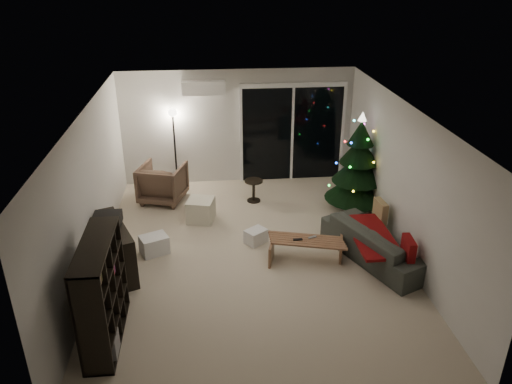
% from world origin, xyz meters
% --- Properties ---
extents(room, '(6.50, 7.51, 2.60)m').
position_xyz_m(room, '(0.46, 1.49, 1.02)').
color(room, beige).
rests_on(room, ground).
extents(bookshelf, '(0.76, 1.47, 1.42)m').
position_xyz_m(bookshelf, '(-2.25, -1.79, 0.71)').
color(bookshelf, black).
rests_on(bookshelf, floor).
extents(media_cabinet, '(0.95, 1.41, 0.82)m').
position_xyz_m(media_cabinet, '(-2.25, -0.24, 0.41)').
color(media_cabinet, black).
rests_on(media_cabinet, floor).
extents(stereo, '(0.42, 0.49, 0.18)m').
position_xyz_m(stereo, '(-2.25, -0.24, 0.91)').
color(stereo, black).
rests_on(stereo, media_cabinet).
extents(armchair, '(1.07, 1.08, 0.80)m').
position_xyz_m(armchair, '(-1.62, 2.34, 0.40)').
color(armchair, brown).
rests_on(armchair, floor).
extents(ottoman, '(0.58, 0.58, 0.43)m').
position_xyz_m(ottoman, '(-0.85, 1.39, 0.21)').
color(ottoman, '#EDE7BD').
rests_on(ottoman, floor).
extents(cardboard_box_a, '(0.54, 0.49, 0.32)m').
position_xyz_m(cardboard_box_a, '(-1.64, 0.28, 0.16)').
color(cardboard_box_a, silver).
rests_on(cardboard_box_a, floor).
extents(cardboard_box_b, '(0.45, 0.43, 0.25)m').
position_xyz_m(cardboard_box_b, '(0.11, 0.44, 0.13)').
color(cardboard_box_b, silver).
rests_on(cardboard_box_b, floor).
extents(side_table, '(0.42, 0.42, 0.46)m').
position_xyz_m(side_table, '(0.24, 2.13, 0.23)').
color(side_table, black).
rests_on(side_table, floor).
extents(floor_lamp, '(0.27, 0.27, 1.69)m').
position_xyz_m(floor_lamp, '(-1.37, 3.09, 0.84)').
color(floor_lamp, black).
rests_on(floor_lamp, floor).
extents(sofa, '(1.55, 2.19, 0.60)m').
position_xyz_m(sofa, '(2.05, -0.27, 0.30)').
color(sofa, '#393E36').
rests_on(sofa, floor).
extents(sofa_throw, '(0.64, 1.47, 0.05)m').
position_xyz_m(sofa_throw, '(1.95, -0.27, 0.43)').
color(sofa_throw, maroon).
rests_on(sofa_throw, sofa).
extents(cushion_a, '(0.15, 0.40, 0.39)m').
position_xyz_m(cushion_a, '(2.30, 0.38, 0.54)').
color(cushion_a, '#A2824B').
rests_on(cushion_a, sofa).
extents(cushion_b, '(0.14, 0.40, 0.39)m').
position_xyz_m(cushion_b, '(2.30, -0.92, 0.54)').
color(cushion_b, maroon).
rests_on(cushion_b, sofa).
extents(coffee_table, '(1.30, 0.74, 0.39)m').
position_xyz_m(coffee_table, '(0.89, -0.20, 0.19)').
color(coffee_table, brown).
rests_on(coffee_table, floor).
extents(remote_a, '(0.15, 0.05, 0.02)m').
position_xyz_m(remote_a, '(0.74, -0.20, 0.40)').
color(remote_a, black).
rests_on(remote_a, coffee_table).
extents(remote_b, '(0.15, 0.09, 0.02)m').
position_xyz_m(remote_b, '(0.99, -0.15, 0.40)').
color(remote_b, slate).
rests_on(remote_b, coffee_table).
extents(christmas_tree, '(1.54, 1.54, 1.99)m').
position_xyz_m(christmas_tree, '(2.23, 1.59, 0.99)').
color(christmas_tree, black).
rests_on(christmas_tree, floor).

